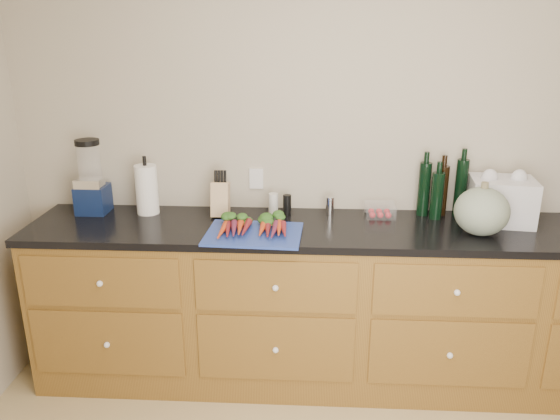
# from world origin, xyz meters

# --- Properties ---
(wall_back) EXTENTS (4.10, 0.05, 2.60)m
(wall_back) POSITION_xyz_m (0.00, 1.62, 1.30)
(wall_back) COLOR #B9AF99
(wall_back) RESTS_ON ground
(cabinets) EXTENTS (3.60, 0.64, 0.90)m
(cabinets) POSITION_xyz_m (0.00, 1.30, 0.45)
(cabinets) COLOR brown
(cabinets) RESTS_ON ground
(countertop) EXTENTS (3.64, 0.62, 0.04)m
(countertop) POSITION_xyz_m (0.00, 1.30, 0.92)
(countertop) COLOR black
(countertop) RESTS_ON cabinets
(cutting_board) EXTENTS (0.51, 0.39, 0.01)m
(cutting_board) POSITION_xyz_m (-0.57, 1.14, 0.95)
(cutting_board) COLOR #233C9D
(cutting_board) RESTS_ON countertop
(carrots) EXTENTS (0.39, 0.28, 0.06)m
(carrots) POSITION_xyz_m (-0.57, 1.18, 0.98)
(carrots) COLOR red
(carrots) RESTS_ON cutting_board
(squash) EXTENTS (0.28, 0.28, 0.25)m
(squash) POSITION_xyz_m (0.60, 1.22, 1.07)
(squash) COLOR slate
(squash) RESTS_ON countertop
(blender_appliance) EXTENTS (0.17, 0.17, 0.43)m
(blender_appliance) POSITION_xyz_m (-1.54, 1.46, 1.13)
(blender_appliance) COLOR #0E1C44
(blender_appliance) RESTS_ON countertop
(paper_towel) EXTENTS (0.13, 0.13, 0.28)m
(paper_towel) POSITION_xyz_m (-1.22, 1.46, 1.08)
(paper_towel) COLOR white
(paper_towel) RESTS_ON countertop
(knife_block) EXTENTS (0.10, 0.10, 0.19)m
(knife_block) POSITION_xyz_m (-0.79, 1.44, 1.04)
(knife_block) COLOR tan
(knife_block) RESTS_ON countertop
(grinder_salt) EXTENTS (0.05, 0.05, 0.12)m
(grinder_salt) POSITION_xyz_m (-0.49, 1.48, 1.00)
(grinder_salt) COLOR silver
(grinder_salt) RESTS_ON countertop
(grinder_pepper) EXTENTS (0.05, 0.05, 0.12)m
(grinder_pepper) POSITION_xyz_m (-0.41, 1.48, 1.00)
(grinder_pepper) COLOR black
(grinder_pepper) RESTS_ON countertop
(canister_chrome) EXTENTS (0.05, 0.05, 0.11)m
(canister_chrome) POSITION_xyz_m (-0.17, 1.48, 0.99)
(canister_chrome) COLOR silver
(canister_chrome) RESTS_ON countertop
(tomato_box) EXTENTS (0.17, 0.13, 0.08)m
(tomato_box) POSITION_xyz_m (0.11, 1.47, 0.98)
(tomato_box) COLOR white
(tomato_box) RESTS_ON countertop
(bottles) EXTENTS (0.27, 0.14, 0.33)m
(bottles) POSITION_xyz_m (0.46, 1.51, 1.09)
(bottles) COLOR black
(bottles) RESTS_ON countertop
(grocery_bag) EXTENTS (0.36, 0.31, 0.25)m
(grocery_bag) POSITION_xyz_m (0.76, 1.42, 1.06)
(grocery_bag) COLOR silver
(grocery_bag) RESTS_ON countertop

